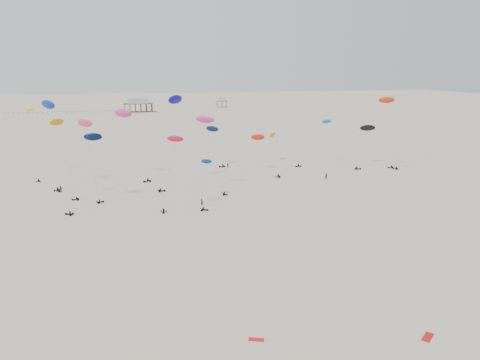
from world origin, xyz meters
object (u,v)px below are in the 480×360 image
object	(u,v)px
pavilion_small	(222,103)
rig_8	(279,143)
spectator_0	(202,206)
pavilion_main	(138,106)
rig_0	(263,147)

from	to	relation	value
pavilion_small	rig_8	distance (m)	244.02
rig_8	spectator_0	world-z (taller)	rig_8
spectator_0	pavilion_main	bearing A→B (deg)	-36.70
pavilion_main	rig_0	world-z (taller)	rig_0
pavilion_main	rig_0	distance (m)	226.38
pavilion_small	spectator_0	size ratio (longest dim) A/B	4.62
pavilion_small	spectator_0	bearing A→B (deg)	-103.27
pavilion_main	rig_0	size ratio (longest dim) A/B	1.44
pavilion_small	rig_0	distance (m)	258.41
rig_8	spectator_0	size ratio (longest dim) A/B	7.42
pavilion_small	spectator_0	xyz separation A→B (m)	(-67.38, -285.71, -3.49)
pavilion_small	rig_8	xyz separation A→B (m)	(-33.64, -241.67, 3.28)
pavilion_main	rig_8	bearing A→B (deg)	-80.25
spectator_0	pavilion_small	bearing A→B (deg)	-50.55
rig_0	pavilion_small	bearing A→B (deg)	-96.40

